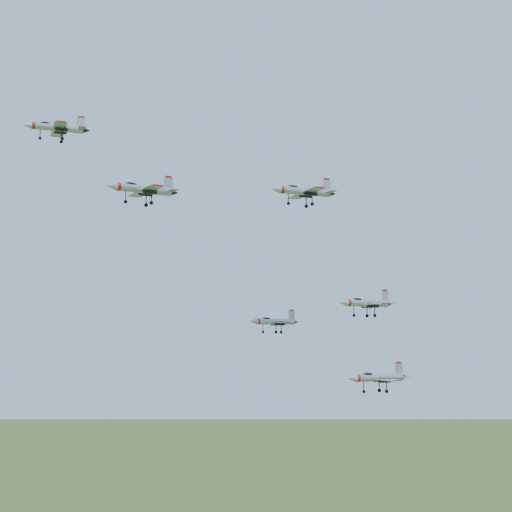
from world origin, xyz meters
TOP-DOWN VIEW (x-y plane):
  - jet_lead at (-25.75, 11.01)m, footprint 11.46×9.59m
  - jet_left_high at (-13.63, 1.21)m, footprint 12.88×10.59m
  - jet_right_high at (3.05, -21.72)m, footprint 10.88×9.06m
  - jet_left_low at (14.52, 6.34)m, footprint 10.69×8.77m
  - jet_right_low at (23.40, -9.96)m, footprint 11.73×9.62m
  - jet_trail at (29.04, -5.61)m, footprint 13.04×10.83m

SIDE VIEW (x-z plane):
  - jet_trail at x=29.04m, z-range 107.57..111.05m
  - jet_left_low at x=14.52m, z-range 118.02..120.89m
  - jet_right_low at x=23.40m, z-range 120.87..124.02m
  - jet_right_high at x=3.05m, z-range 136.57..139.47m
  - jet_left_high at x=-13.63m, z-range 139.12..142.57m
  - jet_lead at x=-25.75m, z-range 150.54..153.61m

